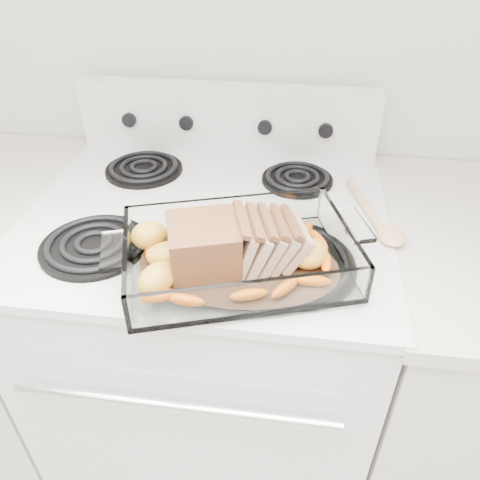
# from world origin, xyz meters

# --- Properties ---
(electric_range) EXTENTS (0.78, 0.70, 1.12)m
(electric_range) POSITION_xyz_m (0.00, 1.66, 0.48)
(electric_range) COLOR white
(electric_range) RESTS_ON ground
(counter_right) EXTENTS (0.58, 0.68, 0.93)m
(counter_right) POSITION_xyz_m (0.67, 1.66, 0.47)
(counter_right) COLOR silver
(counter_right) RESTS_ON ground
(baking_dish) EXTENTS (0.39, 0.26, 0.07)m
(baking_dish) POSITION_xyz_m (0.10, 1.46, 0.96)
(baking_dish) COLOR white
(baking_dish) RESTS_ON electric_range
(pork_roast) EXTENTS (0.24, 0.12, 0.09)m
(pork_roast) POSITION_xyz_m (0.07, 1.46, 1.00)
(pork_roast) COLOR brown
(pork_roast) RESTS_ON baking_dish
(roast_vegetables) EXTENTS (0.39, 0.22, 0.05)m
(roast_vegetables) POSITION_xyz_m (0.09, 1.50, 0.97)
(roast_vegetables) COLOR #C74C00
(roast_vegetables) RESTS_ON baking_dish
(wooden_spoon) EXTENTS (0.11, 0.25, 0.02)m
(wooden_spoon) POSITION_xyz_m (0.37, 1.65, 0.95)
(wooden_spoon) COLOR tan
(wooden_spoon) RESTS_ON electric_range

